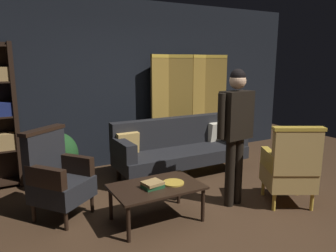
# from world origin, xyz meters

# --- Properties ---
(ground_plane) EXTENTS (10.00, 10.00, 0.00)m
(ground_plane) POSITION_xyz_m (0.00, 0.00, 0.00)
(ground_plane) COLOR #3D2819
(back_wall) EXTENTS (7.20, 0.10, 2.80)m
(back_wall) POSITION_xyz_m (0.00, 2.45, 1.40)
(back_wall) COLOR black
(back_wall) RESTS_ON ground_plane
(folding_screen) EXTENTS (1.74, 0.28, 1.90)m
(folding_screen) POSITION_xyz_m (1.27, 2.28, 0.99)
(folding_screen) COLOR olive
(folding_screen) RESTS_ON ground_plane
(velvet_couch) EXTENTS (2.12, 0.78, 0.88)m
(velvet_couch) POSITION_xyz_m (0.55, 1.45, 0.45)
(velvet_couch) COLOR black
(velvet_couch) RESTS_ON ground_plane
(coffee_table) EXTENTS (1.00, 0.64, 0.42)m
(coffee_table) POSITION_xyz_m (-0.47, 0.21, 0.37)
(coffee_table) COLOR black
(coffee_table) RESTS_ON ground_plane
(armchair_gilt_accent) EXTENTS (0.78, 0.78, 1.04)m
(armchair_gilt_accent) POSITION_xyz_m (1.17, -0.22, 0.49)
(armchair_gilt_accent) COLOR gold
(armchair_gilt_accent) RESTS_ON ground_plane
(armchair_wing_left) EXTENTS (0.81, 0.81, 1.04)m
(armchair_wing_left) POSITION_xyz_m (-1.43, 0.85, 0.49)
(armchair_wing_left) COLOR black
(armchair_wing_left) RESTS_ON ground_plane
(standing_figure) EXTENTS (0.59, 0.26, 1.70)m
(standing_figure) POSITION_xyz_m (0.57, 0.13, 1.03)
(standing_figure) COLOR black
(standing_figure) RESTS_ON ground_plane
(potted_plant) EXTENTS (0.53, 0.53, 0.82)m
(potted_plant) POSITION_xyz_m (-1.26, 1.65, 0.48)
(potted_plant) COLOR brown
(potted_plant) RESTS_ON ground_plane
(book_green_cloth) EXTENTS (0.23, 0.19, 0.04)m
(book_green_cloth) POSITION_xyz_m (-0.54, 0.17, 0.44)
(book_green_cloth) COLOR #1E4C28
(book_green_cloth) RESTS_ON coffee_table
(book_tan_leather) EXTENTS (0.24, 0.21, 0.03)m
(book_tan_leather) POSITION_xyz_m (-0.54, 0.17, 0.48)
(book_tan_leather) COLOR #9E7A47
(book_tan_leather) RESTS_ON book_green_cloth
(brass_tray) EXTENTS (0.25, 0.25, 0.02)m
(brass_tray) POSITION_xyz_m (-0.27, 0.17, 0.43)
(brass_tray) COLOR gold
(brass_tray) RESTS_ON coffee_table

